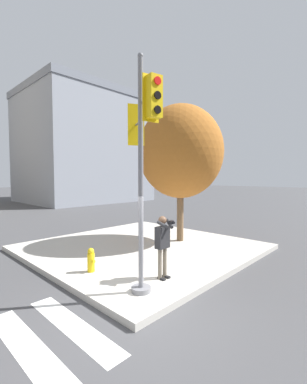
# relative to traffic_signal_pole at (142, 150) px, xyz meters

# --- Properties ---
(ground_plane) EXTENTS (160.00, 160.00, 0.00)m
(ground_plane) POSITION_rel_traffic_signal_pole_xyz_m (-0.57, -0.40, -3.59)
(ground_plane) COLOR #424244
(sidewalk_corner) EXTENTS (8.00, 8.00, 0.18)m
(sidewalk_corner) POSITION_rel_traffic_signal_pole_xyz_m (2.93, 3.10, -3.51)
(sidewalk_corner) COLOR #BCB7AD
(sidewalk_corner) RESTS_ON ground_plane
(traffic_signal_pole) EXTENTS (0.74, 1.37, 5.65)m
(traffic_signal_pole) POSITION_rel_traffic_signal_pole_xyz_m (0.00, 0.00, 0.00)
(traffic_signal_pole) COLOR slate
(traffic_signal_pole) RESTS_ON sidewalk_corner
(person_photographer) EXTENTS (0.50, 0.53, 1.72)m
(person_photographer) POSITION_rel_traffic_signal_pole_xyz_m (0.95, 0.19, -2.38)
(person_photographer) COLOR black
(person_photographer) RESTS_ON sidewalk_corner
(street_tree) EXTENTS (3.64, 3.64, 5.89)m
(street_tree) POSITION_rel_traffic_signal_pole_xyz_m (4.63, 2.44, 0.45)
(street_tree) COLOR brown
(street_tree) RESTS_ON sidewalk_corner
(fire_hydrant) EXTENTS (0.21, 0.27, 0.70)m
(fire_hydrant) POSITION_rel_traffic_signal_pole_xyz_m (-0.14, 2.04, -3.07)
(fire_hydrant) COLOR yellow
(fire_hydrant) RESTS_ON sidewalk_corner
(building_right) EXTENTS (13.65, 12.20, 13.31)m
(building_right) POSITION_rel_traffic_signal_pole_xyz_m (13.32, 24.64, 3.07)
(building_right) COLOR gray
(building_right) RESTS_ON ground_plane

